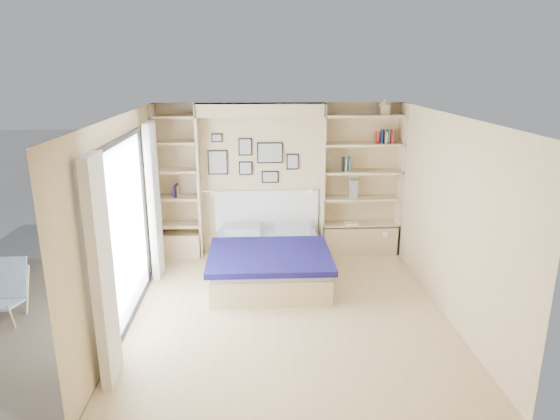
{
  "coord_description": "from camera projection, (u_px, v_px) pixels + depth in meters",
  "views": [
    {
      "loc": [
        -0.4,
        -5.81,
        3.06
      ],
      "look_at": [
        -0.05,
        0.9,
        1.11
      ],
      "focal_mm": 32.0,
      "sensor_mm": 36.0,
      "label": 1
    }
  ],
  "objects": [
    {
      "name": "deck_chair",
      "position": [
        4.0,
        292.0,
        6.19
      ],
      "size": [
        0.49,
        0.77,
        0.75
      ],
      "rotation": [
        0.0,
        0.0,
        0.05
      ],
      "color": "tan",
      "rests_on": "ground"
    },
    {
      "name": "shelf_decor",
      "position": [
        347.0,
        154.0,
        8.01
      ],
      "size": [
        3.51,
        0.23,
        2.03
      ],
      "color": "black",
      "rests_on": "ground"
    },
    {
      "name": "room_shell",
      "position": [
        256.0,
        201.0,
        7.59
      ],
      "size": [
        4.5,
        4.5,
        4.5
      ],
      "color": "#D1B681",
      "rests_on": "ground"
    },
    {
      "name": "bed",
      "position": [
        269.0,
        259.0,
        7.45
      ],
      "size": [
        1.73,
        2.17,
        1.07
      ],
      "color": "tan",
      "rests_on": "ground"
    },
    {
      "name": "ground",
      "position": [
        288.0,
        312.0,
        6.45
      ],
      "size": [
        4.5,
        4.5,
        0.0
      ],
      "primitive_type": "plane",
      "color": "tan",
      "rests_on": "ground"
    },
    {
      "name": "deck",
      "position": [
        3.0,
        319.0,
        6.27
      ],
      "size": [
        3.2,
        4.0,
        0.05
      ],
      "primitive_type": "cube",
      "color": "#736555",
      "rests_on": "ground"
    },
    {
      "name": "reading_lamps",
      "position": [
        261.0,
        192.0,
        8.04
      ],
      "size": [
        1.92,
        0.12,
        0.15
      ],
      "color": "silver",
      "rests_on": "ground"
    },
    {
      "name": "photo_gallery",
      "position": [
        252.0,
        159.0,
        8.11
      ],
      "size": [
        1.48,
        0.02,
        0.82
      ],
      "color": "black",
      "rests_on": "ground"
    }
  ]
}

